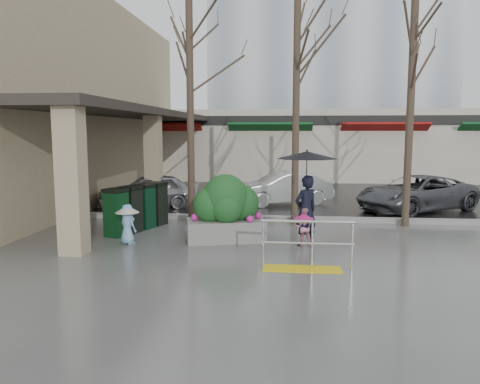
% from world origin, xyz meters
% --- Properties ---
extents(ground, '(120.00, 120.00, 0.00)m').
position_xyz_m(ground, '(0.00, 0.00, 0.00)').
color(ground, '#51514F').
rests_on(ground, ground).
extents(street_asphalt, '(120.00, 36.00, 0.01)m').
position_xyz_m(street_asphalt, '(0.00, 22.00, 0.01)').
color(street_asphalt, black).
rests_on(street_asphalt, ground).
extents(curb, '(120.00, 0.30, 0.15)m').
position_xyz_m(curb, '(0.00, 4.00, 0.07)').
color(curb, gray).
rests_on(curb, ground).
extents(near_building, '(6.00, 18.00, 8.00)m').
position_xyz_m(near_building, '(-9.00, 8.00, 4.00)').
color(near_building, tan).
rests_on(near_building, ground).
extents(canopy_slab, '(2.80, 18.00, 0.25)m').
position_xyz_m(canopy_slab, '(-4.80, 8.00, 3.62)').
color(canopy_slab, '#2D2823').
rests_on(canopy_slab, pillar_front).
extents(pillar_front, '(0.55, 0.55, 3.50)m').
position_xyz_m(pillar_front, '(-3.90, -0.50, 1.75)').
color(pillar_front, tan).
rests_on(pillar_front, ground).
extents(pillar_back, '(0.55, 0.55, 3.50)m').
position_xyz_m(pillar_back, '(-3.90, 6.00, 1.75)').
color(pillar_back, tan).
rests_on(pillar_back, ground).
extents(storefront_row, '(34.00, 6.74, 4.00)m').
position_xyz_m(storefront_row, '(2.00, 17.97, 2.01)').
color(storefront_row, beige).
rests_on(storefront_row, ground).
extents(office_tower, '(18.00, 12.00, 25.00)m').
position_xyz_m(office_tower, '(4.00, 30.00, 12.50)').
color(office_tower, '#8C99A8').
rests_on(office_tower, ground).
extents(handrail, '(1.90, 0.50, 1.03)m').
position_xyz_m(handrail, '(1.36, -1.20, 0.38)').
color(handrail, yellow).
rests_on(handrail, ground).
extents(tree_west, '(3.20, 3.20, 6.80)m').
position_xyz_m(tree_west, '(-2.00, 3.60, 5.08)').
color(tree_west, '#382B21').
rests_on(tree_west, ground).
extents(tree_midwest, '(3.20, 3.20, 7.00)m').
position_xyz_m(tree_midwest, '(1.20, 3.60, 5.23)').
color(tree_midwest, '#382B21').
rests_on(tree_midwest, ground).
extents(tree_mideast, '(3.20, 3.20, 6.50)m').
position_xyz_m(tree_mideast, '(4.50, 3.60, 4.86)').
color(tree_mideast, '#382B21').
rests_on(tree_mideast, ground).
extents(woman, '(1.47, 1.47, 2.38)m').
position_xyz_m(woman, '(1.44, 0.86, 1.50)').
color(woman, black).
rests_on(woman, ground).
extents(child_pink, '(0.50, 0.50, 0.96)m').
position_xyz_m(child_pink, '(1.39, 0.80, 0.55)').
color(child_pink, pink).
rests_on(child_pink, ground).
extents(child_blue, '(0.60, 0.60, 1.02)m').
position_xyz_m(child_blue, '(-3.00, 0.56, 0.62)').
color(child_blue, '#7EB3E1').
rests_on(child_blue, ground).
extents(planter, '(2.16, 1.45, 1.73)m').
position_xyz_m(planter, '(-0.59, 1.18, 0.83)').
color(planter, slate).
rests_on(planter, ground).
extents(news_boxes, '(1.31, 2.36, 1.30)m').
position_xyz_m(news_boxes, '(-3.28, 2.21, 0.65)').
color(news_boxes, '#0C3718').
rests_on(news_boxes, ground).
extents(car_a, '(3.98, 2.58, 1.26)m').
position_xyz_m(car_a, '(-4.13, 6.16, 0.63)').
color(car_a, '#9F9FA4').
rests_on(car_a, ground).
extents(car_b, '(4.03, 2.81, 1.26)m').
position_xyz_m(car_b, '(0.79, 7.39, 0.63)').
color(car_b, silver).
rests_on(car_b, ground).
extents(car_c, '(4.94, 4.21, 1.26)m').
position_xyz_m(car_c, '(5.53, 6.40, 0.63)').
color(car_c, '#525359').
rests_on(car_c, ground).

